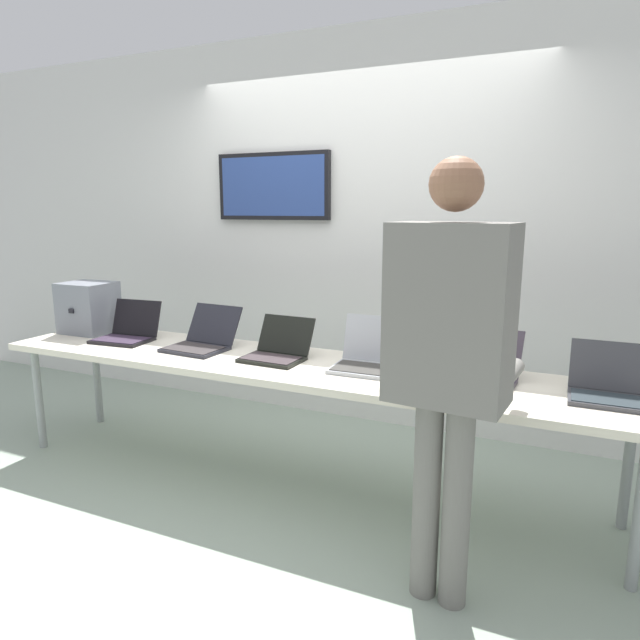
{
  "coord_description": "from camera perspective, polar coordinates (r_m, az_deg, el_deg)",
  "views": [
    {
      "loc": [
        1.38,
        -2.66,
        1.57
      ],
      "look_at": [
        0.12,
        0.15,
        0.95
      ],
      "focal_mm": 31.02,
      "sensor_mm": 36.0,
      "label": 1
    }
  ],
  "objects": [
    {
      "name": "ground",
      "position": [
        3.39,
        -3.05,
        -16.57
      ],
      "size": [
        8.0,
        8.0,
        0.04
      ],
      "primitive_type": "cube",
      "color": "#95A695"
    },
    {
      "name": "coffee_mug",
      "position": [
        2.58,
        12.55,
        -6.79
      ],
      "size": [
        0.09,
        0.09,
        0.1
      ],
      "color": "#C23B40",
      "rests_on": "workbench"
    },
    {
      "name": "paper_sheet",
      "position": [
        2.69,
        9.93,
        -6.97
      ],
      "size": [
        0.22,
        0.3,
        0.0
      ],
      "color": "white",
      "rests_on": "workbench"
    },
    {
      "name": "laptop_station_3",
      "position": [
        2.97,
        5.31,
        -3.88
      ],
      "size": [
        0.38,
        0.35,
        0.27
      ],
      "color": "#A9ADB3",
      "rests_on": "workbench"
    },
    {
      "name": "laptop_station_1",
      "position": [
        3.46,
        -12.06,
        -1.97
      ],
      "size": [
        0.38,
        0.41,
        0.25
      ],
      "color": "#23232B",
      "rests_on": "workbench"
    },
    {
      "name": "laptop_station_2",
      "position": [
        3.17,
        -4.44,
        -3.08
      ],
      "size": [
        0.35,
        0.35,
        0.22
      ],
      "color": "black",
      "rests_on": "workbench"
    },
    {
      "name": "back_wall",
      "position": [
        4.04,
        3.94,
        9.05
      ],
      "size": [
        8.0,
        0.11,
        2.79
      ],
      "color": "silver",
      "rests_on": "ground"
    },
    {
      "name": "person",
      "position": [
        2.13,
        13.2,
        -2.59
      ],
      "size": [
        0.48,
        0.62,
        1.75
      ],
      "color": "slate",
      "rests_on": "ground"
    },
    {
      "name": "laptop_station_0",
      "position": [
        3.82,
        -19.24,
        -1.12
      ],
      "size": [
        0.38,
        0.35,
        0.25
      ],
      "color": "black",
      "rests_on": "workbench"
    },
    {
      "name": "workbench",
      "position": [
        3.12,
        -3.19,
        -5.09
      ],
      "size": [
        3.66,
        0.7,
        0.73
      ],
      "color": "#EEE5CC",
      "rests_on": "ground"
    },
    {
      "name": "equipment_box",
      "position": [
        4.13,
        -22.77,
        1.2
      ],
      "size": [
        0.34,
        0.29,
        0.35
      ],
      "color": "slate",
      "rests_on": "workbench"
    },
    {
      "name": "laptop_station_5",
      "position": [
        2.82,
        27.41,
        -6.12
      ],
      "size": [
        0.31,
        0.3,
        0.24
      ],
      "color": "#3A3B40",
      "rests_on": "workbench"
    },
    {
      "name": "laptop_station_4",
      "position": [
        2.86,
        16.4,
        -5.04
      ],
      "size": [
        0.36,
        0.4,
        0.24
      ],
      "color": "#3B343F",
      "rests_on": "workbench"
    }
  ]
}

